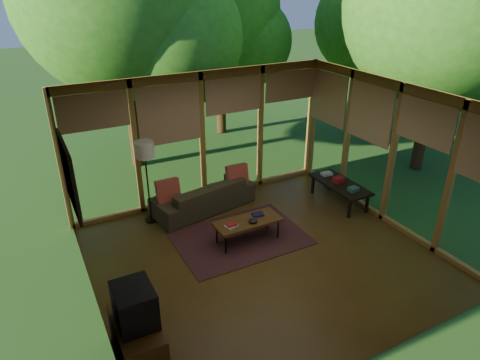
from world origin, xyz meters
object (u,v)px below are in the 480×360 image
media_cabinet (138,341)px  coffee_table (248,222)px  side_console (340,185)px  sofa (203,196)px  floor_lamp (145,154)px  television (135,306)px

media_cabinet → coffee_table: bearing=34.4°
side_console → sofa: bearing=157.8°
media_cabinet → floor_lamp: bearing=70.5°
floor_lamp → coffee_table: (1.34, -1.50, -1.01)m
sofa → side_console: 2.85m
sofa → side_console: size_ratio=1.50×
media_cabinet → side_console: 5.30m
sofa → coffee_table: 1.48m
coffee_table → side_console: (2.40, 0.38, 0.02)m
coffee_table → side_console: size_ratio=0.86×
floor_lamp → coffee_table: 2.25m
floor_lamp → coffee_table: bearing=-48.4°
coffee_table → side_console: bearing=9.1°
television → side_console: (4.85, 2.08, -0.44)m
media_cabinet → coffee_table: 3.00m
television → coffee_table: size_ratio=0.46×
media_cabinet → side_console: (4.87, 2.08, 0.11)m
floor_lamp → media_cabinet: bearing=-109.5°
coffee_table → side_console: side_console is taller
sofa → media_cabinet: sofa is taller
media_cabinet → side_console: size_ratio=0.71×
sofa → floor_lamp: bearing=-13.0°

